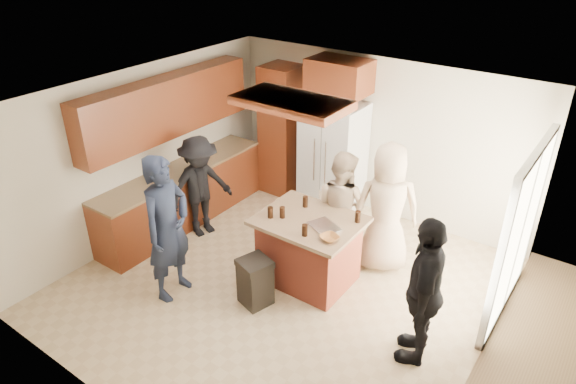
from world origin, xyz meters
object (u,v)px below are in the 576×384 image
Objects in this scene: refrigerator at (333,158)px; person_counter at (200,187)px; kitchen_island at (309,249)px; trash_bin at (255,282)px; person_front_left at (167,228)px; person_side_right at (424,291)px; person_behind_right at (387,208)px; person_behind_left at (341,207)px.

person_counter is at bearing -123.65° from refrigerator.
kitchen_island is 0.83m from trash_bin.
person_counter reaches higher than trash_bin.
person_side_right is (2.96, 0.79, -0.08)m from person_front_left.
person_behind_right is 1.70m from refrigerator.
person_behind_left is 2.57× the size of trash_bin.
person_side_right is at bearing -80.95° from person_counter.
person_behind_right is 2.87× the size of trash_bin.
person_counter is (-3.63, 0.45, -0.09)m from person_side_right.
person_front_left reaches higher than refrigerator.
person_front_left is at bearing -99.53° from refrigerator.
person_front_left reaches higher than person_counter.
person_side_right is 1.11× the size of person_counter.
person_counter is at bearing -14.24° from person_behind_right.
refrigerator is (-1.40, 0.96, -0.00)m from person_behind_right.
person_behind_left is 0.90× the size of person_behind_right.
refrigerator reaches higher than kitchen_island.
person_side_right is (1.63, -1.10, 0.06)m from person_behind_left.
person_side_right is (1.05, -1.28, -0.03)m from person_behind_right.
person_front_left reaches higher than person_side_right.
kitchen_island is (0.75, -1.82, -0.43)m from refrigerator.
kitchen_island is at bearing 90.71° from person_behind_left.
person_counter reaches higher than kitchen_island.
person_behind_right reaches higher than kitchen_island.
person_behind_right reaches higher than person_side_right.
person_counter is 1.96m from kitchen_island.
refrigerator reaches higher than person_counter.
person_counter is (-0.68, 1.24, -0.17)m from person_front_left.
person_front_left is 1.25m from trash_bin.
person_front_left is 1.81m from kitchen_island.
trash_bin is (0.99, 0.43, -0.63)m from person_front_left.
person_side_right is at bearing -79.92° from person_front_left.
person_behind_left is 1.27× the size of kitchen_island.
person_behind_left is at bearing -55.88° from person_counter.
person_front_left is 1.22× the size of person_counter.
person_behind_right is 1.41× the size of kitchen_island.
person_behind_right is at bearing -56.17° from person_counter.
refrigerator reaches higher than trash_bin.
trash_bin is at bearing 83.00° from person_behind_left.
refrigerator is at bearing 112.55° from kitchen_island.
person_side_right is 3.32m from refrigerator.
person_behind_right is 1.96m from trash_bin.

